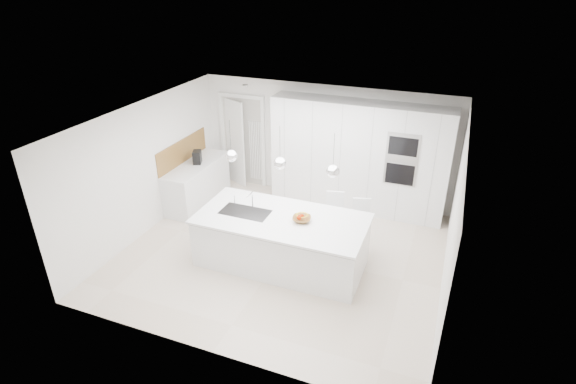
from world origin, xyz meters
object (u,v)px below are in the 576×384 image
at_px(espresso_machine, 197,157).
at_px(bar_stool_right, 358,227).
at_px(fruit_bowl, 302,219).
at_px(island_base, 281,243).
at_px(bar_stool_left, 332,220).

height_order(espresso_machine, bar_stool_right, espresso_machine).
distance_m(fruit_bowl, bar_stool_right, 1.22).
xyz_separation_m(island_base, bar_stool_left, (0.63, 0.93, 0.08)).
height_order(island_base, bar_stool_right, bar_stool_right).
height_order(bar_stool_left, bar_stool_right, bar_stool_left).
distance_m(island_base, espresso_machine, 3.03).
relative_size(island_base, bar_stool_left, 2.74).
distance_m(bar_stool_left, bar_stool_right, 0.50).
bearing_deg(bar_stool_right, island_base, -157.93).
bearing_deg(bar_stool_right, espresso_machine, 153.74).
xyz_separation_m(bar_stool_left, bar_stool_right, (0.50, -0.05, -0.01)).
relative_size(island_base, bar_stool_right, 2.80).
bearing_deg(island_base, bar_stool_right, 37.81).
bearing_deg(island_base, bar_stool_left, 55.76).
distance_m(fruit_bowl, espresso_machine, 3.25).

